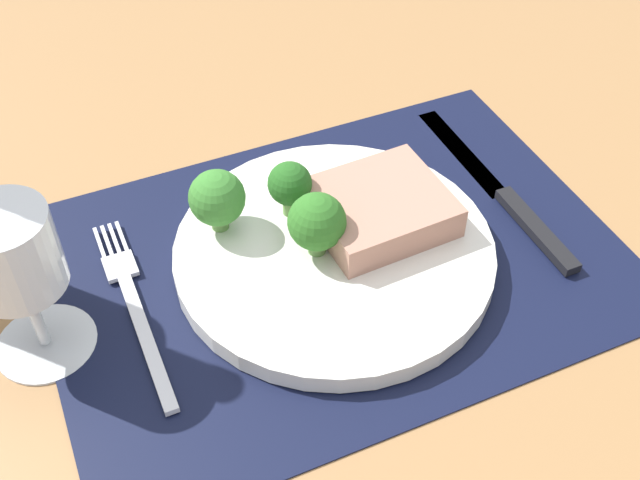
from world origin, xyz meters
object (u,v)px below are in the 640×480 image
steak (379,208)px  knife (506,196)px  wine_glass (14,263)px  plate (334,252)px  fork (134,306)px

steak → knife: steak is taller
steak → wine_glass: 27.06cm
wine_glass → knife: bearing=-0.7°
plate → steak: (4.37, 1.10, 2.15)cm
fork → knife: 31.79cm
plate → steak: 4.99cm
fork → knife: size_ratio=0.83×
knife → wine_glass: size_ratio=1.83×
fork → wine_glass: bearing=-178.7°
plate → wine_glass: (-22.17, 0.98, 7.42)cm
fork → knife: bearing=-4.2°
knife → plate: bearing=-177.8°
steak → fork: bearing=179.1°
wine_glass → steak: bearing=0.3°
fork → knife: knife is taller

